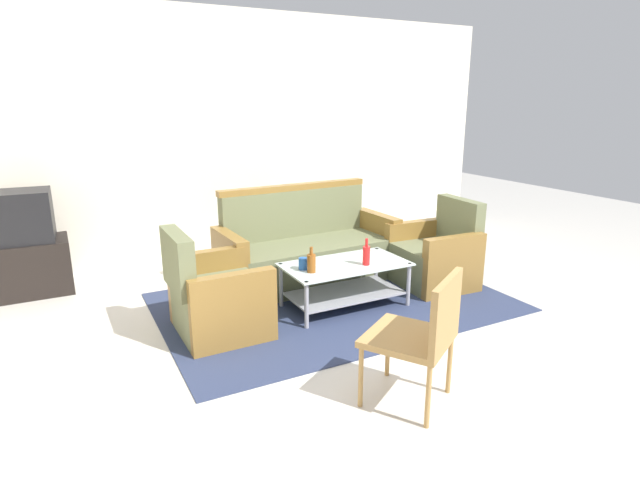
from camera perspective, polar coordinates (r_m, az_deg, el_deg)
The scene contains 13 objects.
ground_plane at distance 4.05m, azimuth 9.55°, elevation -11.36°, with size 14.00×14.00×0.00m, color beige.
wall_back at distance 6.33m, azimuth -7.05°, elevation 11.62°, with size 6.52×0.12×2.80m.
rug at distance 4.75m, azimuth 1.56°, elevation -6.93°, with size 3.09×2.05×0.01m, color #2D3856.
couch at distance 5.19m, azimuth -1.47°, elevation -1.33°, with size 1.83×0.81×0.96m.
armchair_left at distance 4.16m, azimuth -11.57°, elevation -6.43°, with size 0.71×0.77×0.85m.
armchair_right at distance 5.23m, azimuth 12.74°, elevation -1.88°, with size 0.74×0.79×0.85m.
coffee_table at distance 4.57m, azimuth 2.79°, elevation -4.29°, with size 1.10×0.60×0.40m.
bottle_red at distance 4.48m, azimuth 5.20°, elevation -1.66°, with size 0.06×0.06×0.24m.
bottle_brown at distance 4.27m, azimuth -0.97°, elevation -2.55°, with size 0.07×0.07×0.22m.
cup at distance 4.36m, azimuth -1.88°, elevation -2.66°, with size 0.08×0.08×0.10m, color #2659A5.
tv_stand at distance 5.63m, azimuth -30.08°, elevation -2.70°, with size 0.80×0.50×0.52m, color black.
television at distance 5.52m, azimuth -30.78°, elevation 2.25°, with size 0.62×0.48×0.48m.
wicker_chair at distance 3.13m, azimuth 11.44°, elevation -9.81°, with size 0.66×0.66×0.84m.
Camera 1 is at (-2.24, -2.85, 1.82)m, focal length 28.65 mm.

